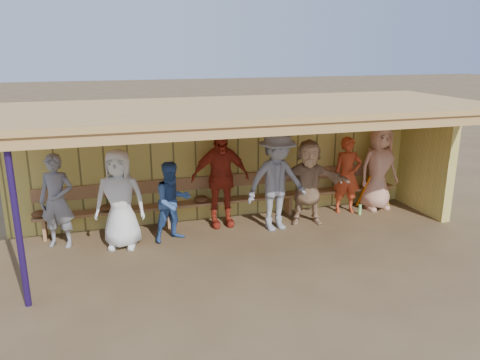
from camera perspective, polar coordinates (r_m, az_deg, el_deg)
The scene contains 12 objects.
ground at distance 8.87m, azimuth 0.65°, elevation -7.14°, with size 90.00×90.00×0.00m, color brown.
player_a at distance 8.87m, azimuth -21.42°, elevation -2.41°, with size 0.62×0.41×1.70m, color gray.
player_b at distance 8.49m, azimuth -14.43°, elevation -2.27°, with size 0.88×0.57×1.79m, color white.
player_c at distance 8.65m, azimuth -8.22°, elevation -2.61°, with size 0.73×0.57×1.50m, color #385C9A.
player_d at distance 9.21m, azimuth -2.42°, elevation 0.25°, with size 1.16×0.48×1.98m, color #AD2F1B.
player_e at distance 9.03m, azimuth 4.50°, elevation -0.13°, with size 1.27×0.73×1.97m, color gray.
player_f at distance 9.45m, azimuth 8.31°, elevation -0.26°, with size 1.61×0.51×1.73m, color tan.
player_g at distance 10.27m, azimuth 12.94°, elevation 0.58°, with size 0.60×0.40×1.65m, color #BF3F1E.
player_h at distance 10.63m, azimuth 16.53°, elevation 1.41°, with size 0.91×0.59×1.86m, color tan.
dugout_structure at distance 9.11m, azimuth 1.75°, elevation 4.65°, with size 8.80×3.20×2.50m.
bench at distance 9.69m, azimuth -1.29°, elevation -1.78°, with size 7.60×0.34×0.93m.
dugout_equipment at distance 9.34m, azimuth -8.79°, elevation -2.90°, with size 7.49×0.62×0.80m.
Camera 1 is at (-2.41, -7.79, 3.48)m, focal length 35.00 mm.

